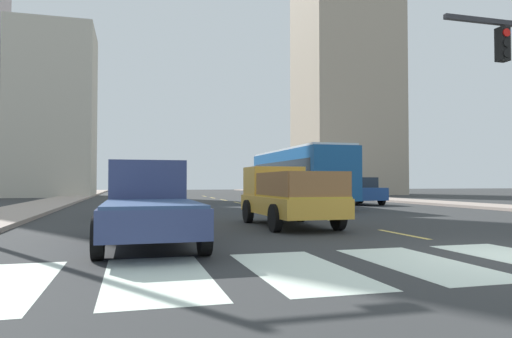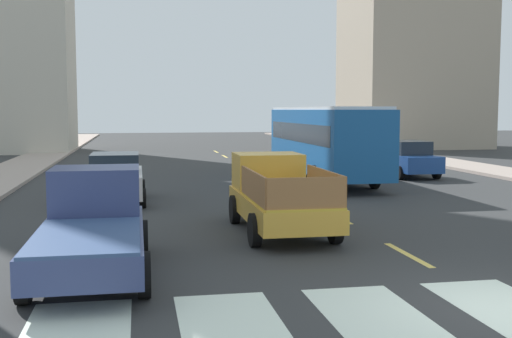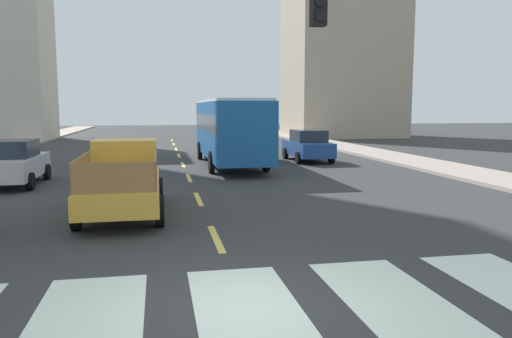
{
  "view_description": "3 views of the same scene",
  "coord_description": "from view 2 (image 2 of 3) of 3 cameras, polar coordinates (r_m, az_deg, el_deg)",
  "views": [
    {
      "loc": [
        -7.16,
        -7.04,
        1.42
      ],
      "look_at": [
        -0.74,
        16.46,
        2.12
      ],
      "focal_mm": 32.2,
      "sensor_mm": 36.0,
      "label": 1
    },
    {
      "loc": [
        -5.83,
        -8.87,
        3.2
      ],
      "look_at": [
        -1.91,
        12.09,
        1.19
      ],
      "focal_mm": 44.3,
      "sensor_mm": 36.0,
      "label": 2
    },
    {
      "loc": [
        -1.23,
        -6.96,
        2.91
      ],
      "look_at": [
        1.86,
        8.83,
        0.95
      ],
      "focal_mm": 35.22,
      "sensor_mm": 36.0,
      "label": 3
    }
  ],
  "objects": [
    {
      "name": "crosswalk_stripe_2",
      "position": [
        9.52,
        -2.04,
        -14.25
      ],
      "size": [
        1.55,
        3.53,
        0.01
      ],
      "primitive_type": "cube",
      "color": "silver",
      "rests_on": "ground"
    },
    {
      "name": "crosswalk_stripe_3",
      "position": [
        10.08,
        11.09,
        -13.21
      ],
      "size": [
        1.55,
        3.53,
        0.01
      ],
      "primitive_type": "cube",
      "color": "silver",
      "rests_on": "ground"
    },
    {
      "name": "lane_dash_0",
      "position": [
        14.48,
        13.56,
        -7.53
      ],
      "size": [
        0.16,
        2.4,
        0.01
      ],
      "primitive_type": "cube",
      "color": "#E2C256",
      "rests_on": "ground"
    },
    {
      "name": "lane_dash_1",
      "position": [
        19.06,
        7.4,
        -4.32
      ],
      "size": [
        0.16,
        2.4,
        0.01
      ],
      "primitive_type": "cube",
      "color": "#E2C256",
      "rests_on": "ground"
    },
    {
      "name": "lane_dash_2",
      "position": [
        23.81,
        3.68,
        -2.35
      ],
      "size": [
        0.16,
        2.4,
        0.01
      ],
      "primitive_type": "cube",
      "color": "#E2C256",
      "rests_on": "ground"
    },
    {
      "name": "lane_dash_3",
      "position": [
        28.65,
        1.22,
        -1.03
      ],
      "size": [
        0.16,
        2.4,
        0.01
      ],
      "primitive_type": "cube",
      "color": "#E2C256",
      "rests_on": "ground"
    },
    {
      "name": "lane_dash_4",
      "position": [
        33.53,
        -0.53,
        -0.09
      ],
      "size": [
        0.16,
        2.4,
        0.01
      ],
      "primitive_type": "cube",
      "color": "#E2C256",
      "rests_on": "ground"
    },
    {
      "name": "lane_dash_5",
      "position": [
        38.45,
        -1.83,
        0.61
      ],
      "size": [
        0.16,
        2.4,
        0.01
      ],
      "primitive_type": "cube",
      "color": "#E2C256",
      "rests_on": "ground"
    },
    {
      "name": "lane_dash_6",
      "position": [
        43.38,
        -2.84,
        1.15
      ],
      "size": [
        0.16,
        2.4,
        0.01
      ],
      "primitive_type": "cube",
      "color": "#E2C256",
      "rests_on": "ground"
    },
    {
      "name": "lane_dash_7",
      "position": [
        48.33,
        -3.64,
        1.57
      ],
      "size": [
        0.16,
        2.4,
        0.01
      ],
      "primitive_type": "cube",
      "color": "#E2C256",
      "rests_on": "ground"
    },
    {
      "name": "pickup_stakebed",
      "position": [
        16.83,
        1.93,
        -2.35
      ],
      "size": [
        2.18,
        5.2,
        1.96
      ],
      "rotation": [
        0.0,
        0.0,
        -0.0
      ],
      "color": "gold",
      "rests_on": "ground"
    },
    {
      "name": "pickup_dark",
      "position": [
        12.99,
        -14.53,
        -4.9
      ],
      "size": [
        2.18,
        5.2,
        1.96
      ],
      "rotation": [
        0.0,
        0.0,
        -0.02
      ],
      "color": "navy",
      "rests_on": "ground"
    },
    {
      "name": "city_bus",
      "position": [
        28.36,
        6.16,
        2.83
      ],
      "size": [
        2.72,
        10.8,
        3.32
      ],
      "rotation": [
        0.0,
        0.0,
        -0.0
      ],
      "color": "#195393",
      "rests_on": "ground"
    },
    {
      "name": "sedan_near_right",
      "position": [
        31.13,
        13.45,
        0.92
      ],
      "size": [
        2.02,
        4.4,
        1.72
      ],
      "rotation": [
        0.0,
        0.0,
        0.0
      ],
      "color": "navy",
      "rests_on": "ground"
    },
    {
      "name": "sedan_mid",
      "position": [
        22.21,
        -12.57,
        -0.8
      ],
      "size": [
        2.02,
        4.4,
        1.72
      ],
      "rotation": [
        0.0,
        0.0,
        -0.05
      ],
      "color": "silver",
      "rests_on": "ground"
    },
    {
      "name": "block_mid_right",
      "position": [
        51.57,
        -20.68,
        10.76
      ],
      "size": [
        7.69,
        7.49,
        16.68
      ],
      "primitive_type": "cube",
      "color": "beige",
      "rests_on": "ground"
    }
  ]
}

